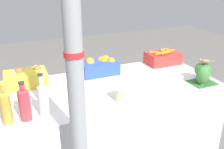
{
  "coord_description": "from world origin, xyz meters",
  "views": [
    {
      "loc": [
        -0.77,
        -1.81,
        1.74
      ],
      "look_at": [
        0.0,
        0.0,
        0.92
      ],
      "focal_mm": 40.0,
      "sensor_mm": 36.0,
      "label": 1
    }
  ],
  "objects_px": {
    "carrot_crate": "(163,57)",
    "sparrow_bird": "(205,61)",
    "apple_crate": "(25,77)",
    "support_pole": "(74,59)",
    "juice_bottle_amber": "(6,106)",
    "juice_bottle_cloudy": "(43,99)",
    "broccoli_pile": "(203,73)",
    "juice_bottle_ruby": "(24,104)",
    "orange_crate": "(100,66)",
    "pickle_jar": "(122,93)"
  },
  "relations": [
    {
      "from": "apple_crate",
      "to": "orange_crate",
      "type": "xyz_separation_m",
      "value": [
        0.68,
        0.0,
        0.0
      ]
    },
    {
      "from": "support_pole",
      "to": "juice_bottle_cloudy",
      "type": "xyz_separation_m",
      "value": [
        -0.14,
        0.34,
        -0.37
      ]
    },
    {
      "from": "carrot_crate",
      "to": "juice_bottle_cloudy",
      "type": "bearing_deg",
      "value": -157.13
    },
    {
      "from": "carrot_crate",
      "to": "broccoli_pile",
      "type": "xyz_separation_m",
      "value": [
        0.04,
        -0.56,
        0.02
      ]
    },
    {
      "from": "support_pole",
      "to": "juice_bottle_amber",
      "type": "height_order",
      "value": "support_pole"
    },
    {
      "from": "support_pole",
      "to": "juice_bottle_cloudy",
      "type": "distance_m",
      "value": 0.52
    },
    {
      "from": "support_pole",
      "to": "broccoli_pile",
      "type": "bearing_deg",
      "value": 15.64
    },
    {
      "from": "juice_bottle_ruby",
      "to": "pickle_jar",
      "type": "distance_m",
      "value": 0.7
    },
    {
      "from": "support_pole",
      "to": "carrot_crate",
      "type": "xyz_separation_m",
      "value": [
        1.18,
        0.9,
        -0.43
      ]
    },
    {
      "from": "apple_crate",
      "to": "pickle_jar",
      "type": "xyz_separation_m",
      "value": [
        0.65,
        -0.57,
        -0.02
      ]
    },
    {
      "from": "support_pole",
      "to": "orange_crate",
      "type": "distance_m",
      "value": 1.11
    },
    {
      "from": "carrot_crate",
      "to": "juice_bottle_amber",
      "type": "bearing_deg",
      "value": -160.28
    },
    {
      "from": "juice_bottle_amber",
      "to": "broccoli_pile",
      "type": "bearing_deg",
      "value": 0.17
    },
    {
      "from": "orange_crate",
      "to": "broccoli_pile",
      "type": "relative_size",
      "value": 1.58
    },
    {
      "from": "orange_crate",
      "to": "sparrow_bird",
      "type": "distance_m",
      "value": 0.95
    },
    {
      "from": "broccoli_pile",
      "to": "sparrow_bird",
      "type": "relative_size",
      "value": 1.8
    },
    {
      "from": "carrot_crate",
      "to": "broccoli_pile",
      "type": "height_order",
      "value": "broccoli_pile"
    },
    {
      "from": "support_pole",
      "to": "pickle_jar",
      "type": "distance_m",
      "value": 0.71
    },
    {
      "from": "apple_crate",
      "to": "juice_bottle_cloudy",
      "type": "bearing_deg",
      "value": -83.16
    },
    {
      "from": "juice_bottle_cloudy",
      "to": "carrot_crate",
      "type": "bearing_deg",
      "value": 22.87
    },
    {
      "from": "apple_crate",
      "to": "juice_bottle_cloudy",
      "type": "relative_size",
      "value": 1.12
    },
    {
      "from": "support_pole",
      "to": "juice_bottle_amber",
      "type": "relative_size",
      "value": 8.97
    },
    {
      "from": "support_pole",
      "to": "broccoli_pile",
      "type": "relative_size",
      "value": 12.01
    },
    {
      "from": "apple_crate",
      "to": "support_pole",
      "type": "bearing_deg",
      "value": -76.8
    },
    {
      "from": "pickle_jar",
      "to": "orange_crate",
      "type": "bearing_deg",
      "value": 86.73
    },
    {
      "from": "support_pole",
      "to": "juice_bottle_ruby",
      "type": "height_order",
      "value": "support_pole"
    },
    {
      "from": "apple_crate",
      "to": "juice_bottle_amber",
      "type": "xyz_separation_m",
      "value": [
        -0.17,
        -0.57,
        0.05
      ]
    },
    {
      "from": "orange_crate",
      "to": "juice_bottle_ruby",
      "type": "xyz_separation_m",
      "value": [
        -0.73,
        -0.57,
        0.05
      ]
    },
    {
      "from": "orange_crate",
      "to": "juice_bottle_amber",
      "type": "distance_m",
      "value": 1.02
    },
    {
      "from": "support_pole",
      "to": "juice_bottle_cloudy",
      "type": "relative_size",
      "value": 8.48
    },
    {
      "from": "carrot_crate",
      "to": "sparrow_bird",
      "type": "bearing_deg",
      "value": -84.94
    },
    {
      "from": "orange_crate",
      "to": "pickle_jar",
      "type": "distance_m",
      "value": 0.57
    },
    {
      "from": "juice_bottle_amber",
      "to": "juice_bottle_cloudy",
      "type": "distance_m",
      "value": 0.23
    },
    {
      "from": "support_pole",
      "to": "apple_crate",
      "type": "bearing_deg",
      "value": 103.2
    },
    {
      "from": "carrot_crate",
      "to": "broccoli_pile",
      "type": "relative_size",
      "value": 1.58
    },
    {
      "from": "carrot_crate",
      "to": "broccoli_pile",
      "type": "distance_m",
      "value": 0.56
    },
    {
      "from": "support_pole",
      "to": "carrot_crate",
      "type": "relative_size",
      "value": 7.59
    },
    {
      "from": "juice_bottle_ruby",
      "to": "juice_bottle_cloudy",
      "type": "distance_m",
      "value": 0.12
    },
    {
      "from": "carrot_crate",
      "to": "orange_crate",
      "type": "bearing_deg",
      "value": 179.19
    },
    {
      "from": "apple_crate",
      "to": "juice_bottle_amber",
      "type": "height_order",
      "value": "juice_bottle_amber"
    },
    {
      "from": "carrot_crate",
      "to": "apple_crate",
      "type": "bearing_deg",
      "value": 179.68
    },
    {
      "from": "carrot_crate",
      "to": "juice_bottle_amber",
      "type": "distance_m",
      "value": 1.66
    },
    {
      "from": "juice_bottle_amber",
      "to": "sparrow_bird",
      "type": "distance_m",
      "value": 1.61
    },
    {
      "from": "apple_crate",
      "to": "carrot_crate",
      "type": "distance_m",
      "value": 1.4
    },
    {
      "from": "juice_bottle_amber",
      "to": "juice_bottle_cloudy",
      "type": "bearing_deg",
      "value": 0.0
    },
    {
      "from": "broccoli_pile",
      "to": "sparrow_bird",
      "type": "bearing_deg",
      "value": 39.94
    },
    {
      "from": "support_pole",
      "to": "sparrow_bird",
      "type": "bearing_deg",
      "value": 15.9
    },
    {
      "from": "apple_crate",
      "to": "broccoli_pile",
      "type": "relative_size",
      "value": 1.58
    },
    {
      "from": "juice_bottle_ruby",
      "to": "pickle_jar",
      "type": "height_order",
      "value": "juice_bottle_ruby"
    },
    {
      "from": "orange_crate",
      "to": "juice_bottle_amber",
      "type": "bearing_deg",
      "value": -146.06
    }
  ]
}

